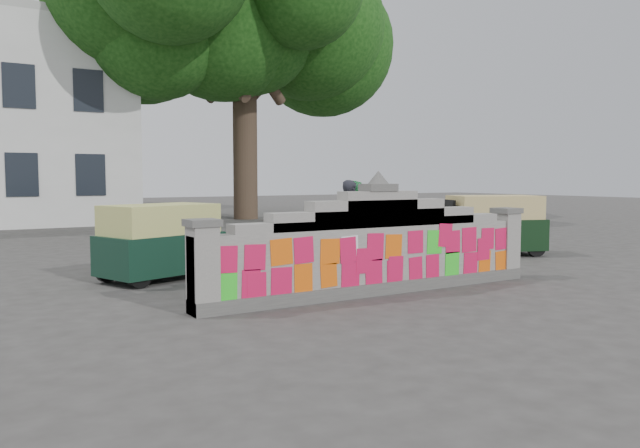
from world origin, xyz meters
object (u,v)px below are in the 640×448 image
object	(u,v)px
cyclist_bike	(350,250)
cyclist_rider	(351,234)
rickshaw_left	(163,240)
rickshaw_right	(491,224)
pedestrian	(354,227)

from	to	relation	value
cyclist_bike	cyclist_rider	distance (m)	0.33
rickshaw_left	rickshaw_right	xyz separation A→B (m)	(7.97, -0.67, 0.03)
cyclist_bike	rickshaw_right	world-z (taller)	rickshaw_right
cyclist_bike	rickshaw_right	xyz separation A→B (m)	(4.68, 0.71, 0.28)
pedestrian	rickshaw_left	world-z (taller)	pedestrian
cyclist_rider	pedestrian	bearing A→B (deg)	-46.71
cyclist_rider	pedestrian	size ratio (longest dim) A/B	0.87
cyclist_bike	rickshaw_right	distance (m)	4.74
cyclist_bike	cyclist_rider	world-z (taller)	cyclist_rider
rickshaw_left	rickshaw_right	bearing A→B (deg)	-24.22
pedestrian	rickshaw_left	size ratio (longest dim) A/B	0.70
pedestrian	rickshaw_right	world-z (taller)	pedestrian
pedestrian	cyclist_bike	bearing A→B (deg)	-61.81
cyclist_rider	rickshaw_left	distance (m)	3.57
rickshaw_left	rickshaw_right	world-z (taller)	rickshaw_right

